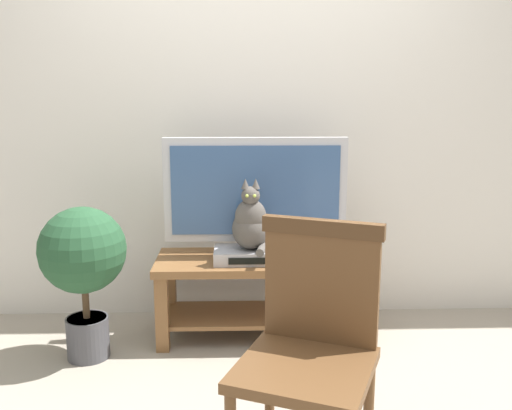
# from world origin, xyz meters

# --- Properties ---
(ground_plane) EXTENTS (12.00, 12.00, 0.00)m
(ground_plane) POSITION_xyz_m (0.00, 0.00, 0.00)
(ground_plane) COLOR gray
(back_wall) EXTENTS (7.00, 0.12, 2.80)m
(back_wall) POSITION_xyz_m (0.00, 0.90, 1.40)
(back_wall) COLOR silver
(back_wall) RESTS_ON ground
(tv_stand) EXTENTS (1.13, 0.47, 0.47)m
(tv_stand) POSITION_xyz_m (0.02, 0.48, 0.32)
(tv_stand) COLOR brown
(tv_stand) RESTS_ON ground
(tv) EXTENTS (1.04, 0.20, 0.68)m
(tv) POSITION_xyz_m (0.02, 0.54, 0.83)
(tv) COLOR #B7B7BC
(tv) RESTS_ON tv_stand
(media_box) EXTENTS (0.41, 0.24, 0.07)m
(media_box) POSITION_xyz_m (-0.01, 0.42, 0.51)
(media_box) COLOR #ADADB2
(media_box) RESTS_ON tv_stand
(cat) EXTENTS (0.20, 0.28, 0.40)m
(cat) POSITION_xyz_m (-0.01, 0.41, 0.69)
(cat) COLOR #514C47
(cat) RESTS_ON media_box
(wooden_chair) EXTENTS (0.60, 0.60, 0.94)m
(wooden_chair) POSITION_xyz_m (0.19, -0.70, 0.54)
(wooden_chair) COLOR brown
(wooden_chair) RESTS_ON ground
(book_stack) EXTENTS (0.22, 0.20, 0.07)m
(book_stack) POSITION_xyz_m (0.43, 0.44, 0.50)
(book_stack) COLOR #38664C
(book_stack) RESTS_ON tv_stand
(potted_plant) EXTENTS (0.45, 0.45, 0.82)m
(potted_plant) POSITION_xyz_m (-0.89, 0.23, 0.54)
(potted_plant) COLOR #47474C
(potted_plant) RESTS_ON ground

